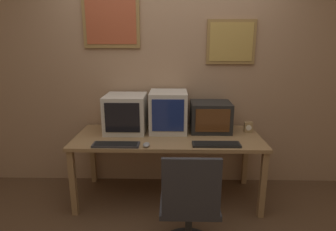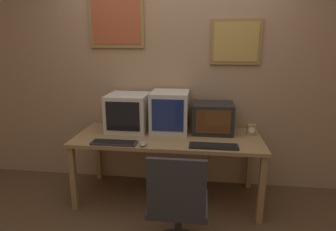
{
  "view_description": "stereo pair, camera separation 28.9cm",
  "coord_description": "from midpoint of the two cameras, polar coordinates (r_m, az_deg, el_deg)",
  "views": [
    {
      "loc": [
        0.06,
        -2.07,
        1.67
      ],
      "look_at": [
        0.0,
        0.72,
        0.94
      ],
      "focal_mm": 30.0,
      "sensor_mm": 36.0,
      "label": 1
    },
    {
      "loc": [
        0.35,
        -2.05,
        1.67
      ],
      "look_at": [
        0.0,
        0.72,
        0.94
      ],
      "focal_mm": 30.0,
      "sensor_mm": 36.0,
      "label": 2
    }
  ],
  "objects": [
    {
      "name": "monitor_right",
      "position": [
        3.08,
        11.72,
        -0.5
      ],
      "size": [
        0.43,
        0.37,
        0.32
      ],
      "color": "black",
      "rests_on": "desk"
    },
    {
      "name": "office_chair",
      "position": [
        2.31,
        5.8,
        -19.23
      ],
      "size": [
        0.48,
        0.48,
        0.9
      ],
      "color": "black",
      "rests_on": "ground_plane"
    },
    {
      "name": "desk",
      "position": [
        2.97,
        2.79,
        -5.39
      ],
      "size": [
        1.93,
        0.78,
        0.72
      ],
      "color": "#99754C",
      "rests_on": "ground_plane"
    },
    {
      "name": "desk_clock",
      "position": [
        3.13,
        19.13,
        -2.77
      ],
      "size": [
        0.08,
        0.05,
        0.12
      ],
      "color": "#A38456",
      "rests_on": "desk"
    },
    {
      "name": "monitor_center",
      "position": [
        3.05,
        3.11,
        0.79
      ],
      "size": [
        0.4,
        0.42,
        0.44
      ],
      "color": "beige",
      "rests_on": "desk"
    },
    {
      "name": "keyboard_side",
      "position": [
        2.69,
        12.32,
        -6.12
      ],
      "size": [
        0.46,
        0.14,
        0.03
      ],
      "color": "black",
      "rests_on": "desk"
    },
    {
      "name": "keyboard_main",
      "position": [
        2.74,
        -7.94,
        -5.53
      ],
      "size": [
        0.44,
        0.14,
        0.03
      ],
      "color": "#333338",
      "rests_on": "desk"
    },
    {
      "name": "mouse_near_keyboard",
      "position": [
        2.67,
        -1.96,
        -5.84
      ],
      "size": [
        0.07,
        0.11,
        0.03
      ],
      "color": "gray",
      "rests_on": "desk"
    },
    {
      "name": "wall_back",
      "position": [
        3.25,
        3.51,
        8.29
      ],
      "size": [
        8.0,
        0.08,
        2.6
      ],
      "color": "tan",
      "rests_on": "ground_plane"
    },
    {
      "name": "monitor_left",
      "position": [
        3.1,
        -5.47,
        0.64
      ],
      "size": [
        0.43,
        0.44,
        0.4
      ],
      "color": "beige",
      "rests_on": "desk"
    }
  ]
}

